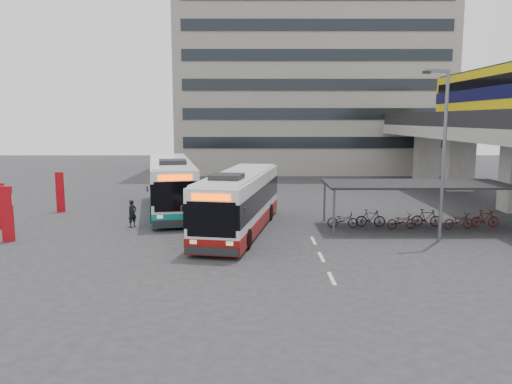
{
  "coord_description": "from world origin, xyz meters",
  "views": [
    {
      "loc": [
        -0.46,
        -24.41,
        6.05
      ],
      "look_at": [
        -0.38,
        3.25,
        2.0
      ],
      "focal_mm": 35.0,
      "sensor_mm": 36.0,
      "label": 1
    }
  ],
  "objects_px": {
    "bus_main": "(240,202)",
    "pedestrian": "(132,213)",
    "lamp_post": "(442,145)",
    "bus_teal": "(171,186)"
  },
  "relations": [
    {
      "from": "bus_main",
      "to": "lamp_post",
      "type": "xyz_separation_m",
      "value": [
        10.02,
        -2.21,
        3.22
      ]
    },
    {
      "from": "bus_main",
      "to": "pedestrian",
      "type": "height_order",
      "value": "bus_main"
    },
    {
      "from": "bus_teal",
      "to": "lamp_post",
      "type": "distance_m",
      "value": 17.15
    },
    {
      "from": "bus_teal",
      "to": "pedestrian",
      "type": "xyz_separation_m",
      "value": [
        -1.39,
        -5.01,
        -0.92
      ]
    },
    {
      "from": "lamp_post",
      "to": "bus_main",
      "type": "bearing_deg",
      "value": 151.41
    },
    {
      "from": "bus_main",
      "to": "bus_teal",
      "type": "distance_m",
      "value": 7.64
    },
    {
      "from": "bus_teal",
      "to": "lamp_post",
      "type": "bearing_deg",
      "value": -40.8
    },
    {
      "from": "bus_main",
      "to": "pedestrian",
      "type": "bearing_deg",
      "value": -179.11
    },
    {
      "from": "bus_main",
      "to": "lamp_post",
      "type": "distance_m",
      "value": 10.75
    },
    {
      "from": "bus_teal",
      "to": "pedestrian",
      "type": "bearing_deg",
      "value": -117.1
    }
  ]
}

